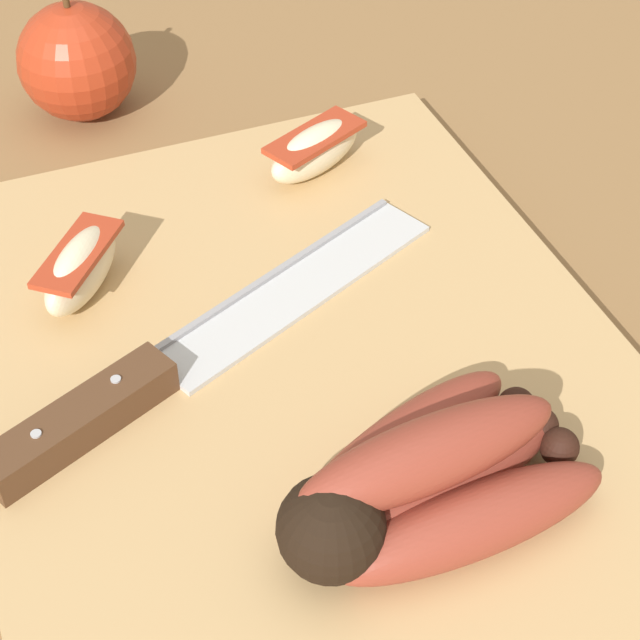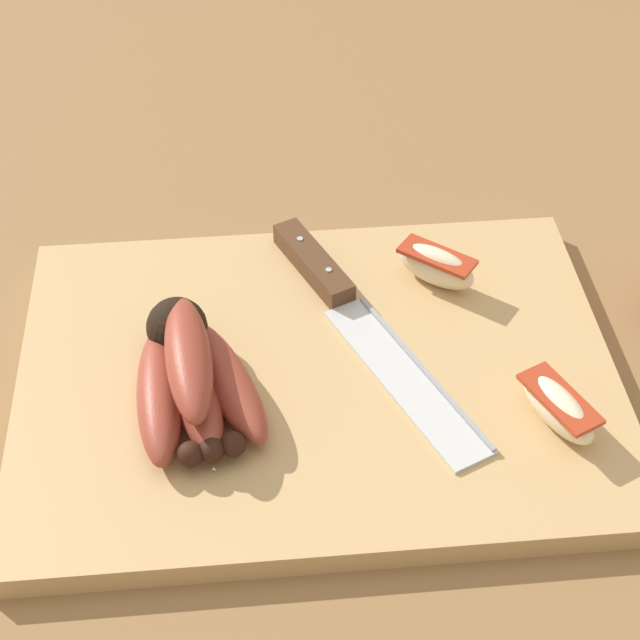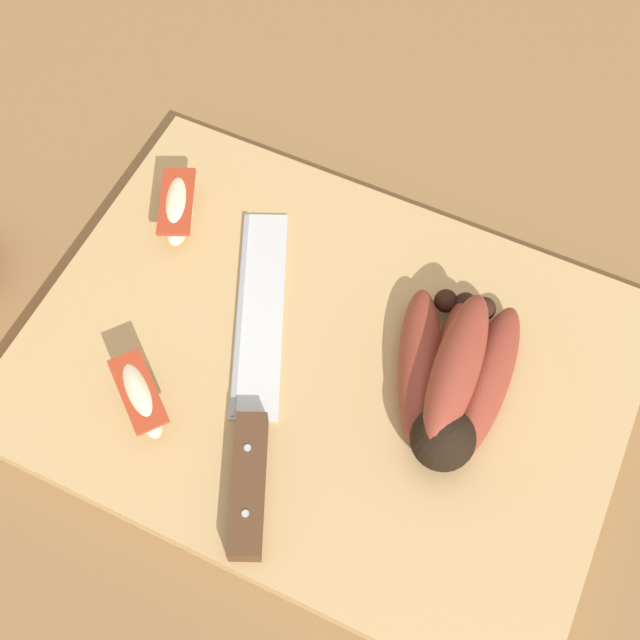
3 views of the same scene
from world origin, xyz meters
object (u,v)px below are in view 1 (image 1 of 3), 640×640
chefs_knife (162,370)px  apple_wedge_middle (315,149)px  apple_wedge_near (81,268)px  whole_apple (77,62)px  banana_bunch (422,483)px

chefs_knife → apple_wedge_middle: apple_wedge_middle is taller
chefs_knife → apple_wedge_near: (-0.08, -0.02, 0.01)m
whole_apple → apple_wedge_near: bearing=-11.6°
apple_wedge_near → apple_wedge_middle: (-0.06, 0.16, -0.00)m
banana_bunch → apple_wedge_near: banana_bunch is taller
chefs_knife → apple_wedge_middle: (-0.14, 0.13, 0.01)m
apple_wedge_near → whole_apple: bearing=168.4°
banana_bunch → chefs_knife: (-0.12, -0.08, -0.01)m
banana_bunch → apple_wedge_near: size_ratio=2.19×
apple_wedge_near → chefs_knife: bearing=15.7°
apple_wedge_middle → whole_apple: bearing=-142.9°
apple_wedge_middle → whole_apple: 0.19m
apple_wedge_near → apple_wedge_middle: 0.17m
apple_wedge_near → whole_apple: size_ratio=0.73×
apple_wedge_near → apple_wedge_middle: apple_wedge_near is taller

